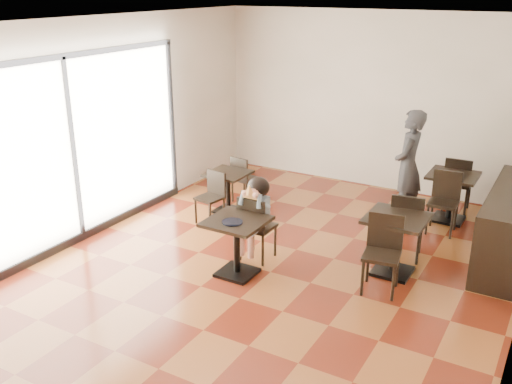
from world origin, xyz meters
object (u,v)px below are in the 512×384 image
Objects in this scene: child_table at (237,247)px; chair_left_b at (210,198)px; adult_patron at (408,166)px; cafe_table_back at (451,197)px; chair_mid_b at (382,256)px; chair_left_a at (245,179)px; chair_mid_a at (407,225)px; chair_back_b at (443,204)px; chair_back_a at (458,184)px; child at (258,219)px; cafe_table_left at (228,192)px; child_chair at (258,227)px; cafe_table_mid at (395,245)px.

chair_left_b is (-1.28, 1.25, 0.03)m from child_table.
adult_patron is 0.88m from cafe_table_back.
chair_mid_b reaches higher than chair_left_a.
chair_mid_a is at bearing -98.35° from cafe_table_back.
chair_back_b is at bearing -164.99° from chair_left_a.
chair_left_a and chair_left_b have the same top height.
cafe_table_back is 0.51m from chair_back_a.
adult_patron is at bearing -155.22° from cafe_table_back.
child is 2.79m from adult_patron.
child_table is 2.40m from chair_mid_a.
child_table is 0.66× the size of child.
adult_patron is at bearing 156.10° from chair_back_b.
child_table is at bearing 59.04° from chair_back_a.
cafe_table_left is 3.61m from cafe_table_back.
child_chair is 1.16× the size of cafe_table_mid.
cafe_table_left is at bearing -167.33° from chair_back_b.
child is 3.38m from cafe_table_back.
chair_mid_b is 3.56m from chair_left_a.
chair_back_b is (0.24, 2.20, -0.01)m from chair_mid_b.
child is 3.80m from chair_back_a.
chair_left_a is (-1.28, 1.80, -0.17)m from child.
child_chair is 3.79m from chair_back_a.
cafe_table_left is (-1.28, 1.80, -0.04)m from child_table.
chair_left_b is (-2.65, -1.72, -0.49)m from adult_patron.
chair_mid_b is (1.77, 0.52, 0.10)m from child_table.
cafe_table_mid is at bearing -13.50° from cafe_table_left.
child_table is 0.43× the size of adult_patron.
chair_back_b is (0.00, -0.55, 0.08)m from cafe_table_back.
child_table is 0.56m from child_chair.
cafe_table_mid is 0.97× the size of chair_left_a.
adult_patron reaches higher than child_table.
chair_mid_a is 3.08m from chair_left_b.
chair_back_b is at bearing 81.65° from cafe_table_mid.
cafe_table_left is 0.73× the size of chair_back_a.
child_table is at bearing -173.19° from chair_mid_b.
cafe_table_left is at bearing -12.88° from chair_mid_a.
chair_left_a is (-3.05, 1.83, -0.07)m from chair_mid_b.
cafe_table_back is at bearing 87.14° from chair_back_a.
chair_left_a is at bearing 139.58° from chair_mid_b.
child is at bearing -135.75° from chair_back_b.
chair_left_a is 3.32m from chair_back_b.
chair_left_b is at bearing 151.42° from child.
cafe_table_mid is 0.56m from chair_mid_a.
adult_patron is (1.36, 2.42, 0.31)m from child.
child is 1.42× the size of chair_left_b.
cafe_table_mid is 0.83× the size of chair_mid_b.
child reaches higher than chair_mid_a.
chair_back_a is (2.01, 3.22, -0.12)m from child.
adult_patron is at bearing -158.22° from chair_left_a.
child is 2.07m from chair_mid_a.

